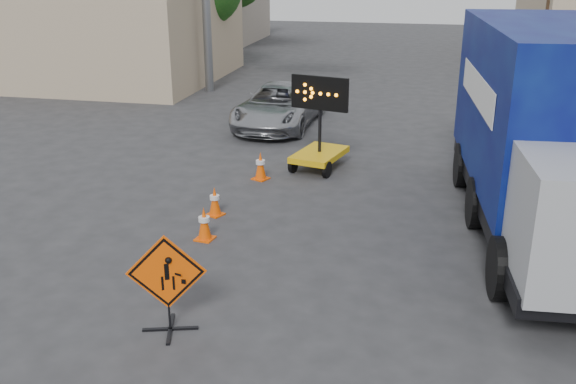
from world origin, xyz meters
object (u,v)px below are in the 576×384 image
(box_truck, at_px, (549,144))
(construction_sign, at_px, (167,281))
(pickup_truck, at_px, (279,106))
(arrow_board, at_px, (319,148))

(box_truck, bearing_deg, construction_sign, -143.53)
(construction_sign, xyz_separation_m, pickup_truck, (-1.29, 13.04, -0.16))
(pickup_truck, bearing_deg, arrow_board, -61.53)
(construction_sign, relative_size, pickup_truck, 0.32)
(pickup_truck, xyz_separation_m, box_truck, (7.51, -7.63, 1.24))
(box_truck, bearing_deg, pickup_truck, 130.01)
(arrow_board, bearing_deg, pickup_truck, 130.10)
(pickup_truck, bearing_deg, box_truck, -43.31)
(construction_sign, relative_size, arrow_board, 0.64)
(construction_sign, distance_m, arrow_board, 8.68)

